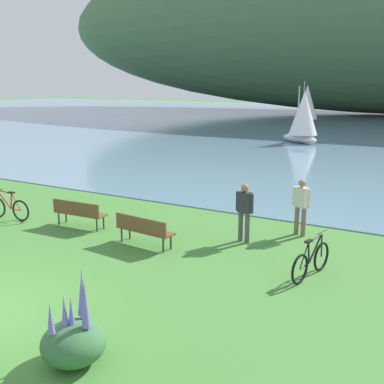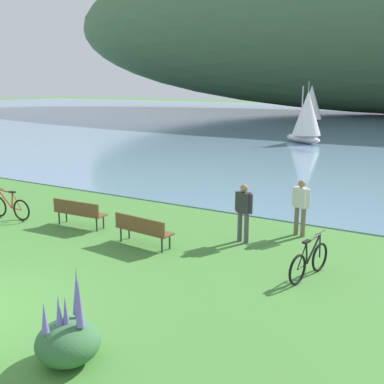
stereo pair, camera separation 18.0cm
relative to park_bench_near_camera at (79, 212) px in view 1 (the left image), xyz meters
name	(u,v)px [view 1 (the left image)]	position (x,y,z in m)	size (l,w,h in m)	color
bay_water	(373,124)	(2.05, 43.84, -0.50)	(180.00, 80.00, 0.04)	#6B8EA8
park_bench_near_camera	(79,212)	(0.00, 0.00, 0.00)	(1.82, 0.56, 0.88)	brown
park_bench_further_along	(144,228)	(2.79, -0.41, 0.00)	(1.84, 0.65, 0.88)	brown
bicycle_leaning_near_bench	(9,208)	(-2.69, -0.47, -0.12)	(1.77, 0.19, 1.01)	black
bicycle_beside_path	(311,261)	(7.45, -0.20, -0.12)	(0.44, 1.74, 1.01)	black
person_at_shoreline	(301,204)	(6.31, 2.70, 0.46)	(0.58, 0.33, 1.71)	#72604C
person_on_the_grass	(244,209)	(5.08, 1.31, 0.46)	(0.59, 0.31, 1.71)	#4C4C51
echium_bush_closest_to_camera	(74,340)	(5.03, -5.55, -0.12)	(1.07, 1.07, 1.59)	#386B3D
sailboat_nearest_to_shore	(303,117)	(0.12, 23.69, 1.47)	(3.52, 2.97, 4.15)	white
sailboat_mid_bay	(306,105)	(-3.78, 38.03, 1.64)	(2.76, 3.98, 4.51)	navy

